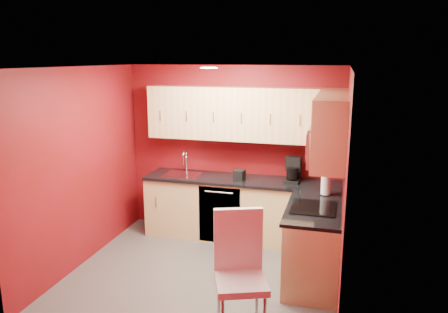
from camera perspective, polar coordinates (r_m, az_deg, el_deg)
The scene contains 21 objects.
floor at distance 5.56m, azimuth -2.72°, elevation -15.10°, with size 3.20×3.20×0.00m, color #494744.
ceiling at distance 4.92m, azimuth -3.04°, elevation 11.59°, with size 3.20×3.20×0.00m, color white.
wall_back at distance 6.50m, azimuth 1.23°, elevation 0.80°, with size 3.20×3.20×0.00m, color maroon.
wall_front at distance 3.77m, azimuth -10.02°, elevation -8.42°, with size 3.20×3.20×0.00m, color maroon.
wall_left at distance 5.79m, azimuth -18.12°, elevation -1.36°, with size 3.00×3.00×0.00m, color maroon.
wall_right at distance 4.86m, azimuth 15.40°, elevation -3.83°, with size 3.00×3.00×0.00m, color maroon.
base_cabinets_back at distance 6.40m, azimuth 2.28°, elevation -7.00°, with size 2.80×0.60×0.87m, color tan.
base_cabinets_right at distance 5.38m, azimuth 11.63°, elevation -11.23°, with size 0.60×1.30×0.87m, color tan.
countertop_back at distance 6.25m, azimuth 2.29°, elevation -3.12°, with size 2.80×0.63×0.04m, color black.
countertop_right at distance 5.20m, azimuth 11.68°, elevation -6.70°, with size 0.63×1.27×0.04m, color black.
upper_cabinets_back at distance 6.19m, azimuth 2.66°, elevation 5.58°, with size 2.80×0.35×0.75m, color #D7B979.
upper_cabinets_right at distance 5.16m, azimuth 13.89°, elevation 4.46°, with size 0.35×1.55×0.75m.
microwave at distance 4.96m, azimuth 13.31°, elevation 1.50°, with size 0.42×0.76×0.42m.
cooktop at distance 5.16m, azimuth 11.61°, elevation -6.56°, with size 0.50×0.55×0.01m, color black.
sink at distance 6.50m, azimuth -5.43°, elevation -2.03°, with size 0.52×0.42×0.35m.
dishwasher_front at distance 6.19m, azimuth -0.60°, elevation -7.68°, with size 0.60×0.02×0.82m, color black.
downlight at distance 5.20m, azimuth -1.98°, elevation 11.50°, with size 0.20×0.20×0.01m, color white.
coffee_maker at distance 6.12m, azimuth 8.93°, elevation -1.75°, with size 0.21×0.27×0.34m, color black, non-canonical shape.
napkin_holder at distance 6.15m, azimuth 2.03°, elevation -2.45°, with size 0.14×0.14×0.15m, color black, non-canonical shape.
paper_towel at distance 5.64m, azimuth 13.16°, elevation -3.52°, with size 0.16×0.16×0.28m, color silver, non-canonical shape.
dining_chair at distance 4.28m, azimuth 2.22°, elevation -15.26°, with size 0.48×0.50×1.18m, color silver, non-canonical shape.
Camera 1 is at (1.54, -4.67, 2.61)m, focal length 35.00 mm.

